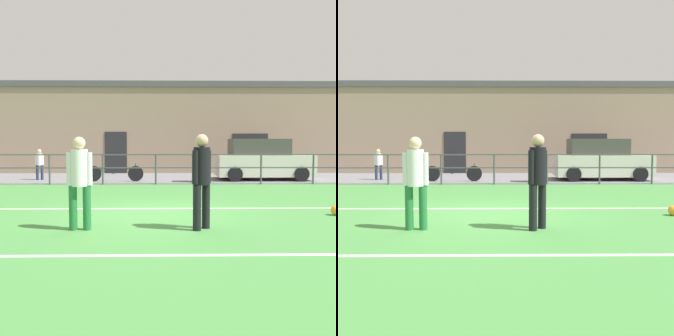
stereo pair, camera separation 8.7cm
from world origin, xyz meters
The scene contains 13 objects.
ground centered at (0.00, 0.00, -0.02)m, with size 60.00×44.00×0.04m, color #478C42.
field_line_touchline centered at (0.00, 0.69, 0.00)m, with size 36.00×0.11×0.00m, color white.
field_line_hash centered at (0.00, -3.24, 0.00)m, with size 36.00×0.11×0.00m, color white.
pavement_strip centered at (0.00, 8.50, 0.01)m, with size 48.00×5.00×0.02m, color slate.
perimeter_fence centered at (0.00, 6.00, 0.75)m, with size 36.07×0.07×1.15m.
clubhouse_facade centered at (0.00, 12.20, 2.33)m, with size 28.00×2.56×4.64m.
player_goalkeeper centered at (0.95, -1.57, 1.01)m, with size 0.37×0.38×1.77m.
player_striker centered at (-1.30, -1.58, 0.98)m, with size 0.47×0.30×1.72m.
soccer_ball_match centered at (4.08, -0.24, 0.11)m, with size 0.23×0.23×0.23m, color orange.
spectator_child centered at (-4.88, 7.66, 0.75)m, with size 0.35×0.23×1.28m.
parked_car_red centered at (4.44, 7.63, 0.82)m, with size 3.93×1.88×1.71m.
bicycle_parked_1 centered at (-1.68, 6.96, 0.35)m, with size 2.31×0.04×0.72m.
trash_bin_0 centered at (1.74, 6.71, 0.58)m, with size 0.62×0.53×1.10m.
Camera 1 is at (0.19, -8.79, 1.65)m, focal length 41.98 mm.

